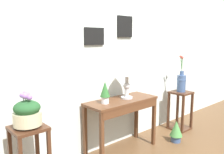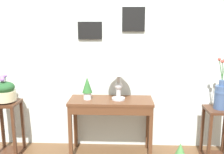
# 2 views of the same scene
# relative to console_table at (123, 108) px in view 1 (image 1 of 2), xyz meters

# --- Properties ---
(back_wall_with_art) EXTENTS (9.00, 0.13, 2.80)m
(back_wall_with_art) POSITION_rel_console_table_xyz_m (0.05, 0.32, 0.77)
(back_wall_with_art) COLOR silver
(back_wall_with_art) RESTS_ON ground
(console_table) EXTENTS (1.06, 0.42, 0.75)m
(console_table) POSITION_rel_console_table_xyz_m (0.00, 0.00, 0.00)
(console_table) COLOR #56331E
(console_table) RESTS_ON ground
(table_lamp) EXTENTS (0.31, 0.31, 0.57)m
(table_lamp) POSITION_rel_console_table_xyz_m (0.10, 0.02, 0.54)
(table_lamp) COLOR #B7B7BC
(table_lamp) RESTS_ON console_table
(potted_plant_on_console) EXTENTS (0.13, 0.13, 0.29)m
(potted_plant_on_console) POSITION_rel_console_table_xyz_m (-0.30, 0.02, 0.27)
(potted_plant_on_console) COLOR silver
(potted_plant_on_console) RESTS_ON console_table
(planter_bowl_wide_left) EXTENTS (0.27, 0.27, 0.36)m
(planter_bowl_wide_left) POSITION_rel_console_table_xyz_m (-1.34, -0.04, 0.23)
(planter_bowl_wide_left) COLOR beige
(planter_bowl_wide_left) RESTS_ON pedestal_stand_left
(pedestal_stand_right) EXTENTS (0.33, 0.33, 0.67)m
(pedestal_stand_right) POSITION_rel_console_table_xyz_m (1.34, -0.06, -0.30)
(pedestal_stand_right) COLOR #472819
(pedestal_stand_right) RESTS_ON ground
(flower_vase_tall_right) EXTENTS (0.16, 0.16, 0.63)m
(flower_vase_tall_right) POSITION_rel_console_table_xyz_m (1.34, -0.06, 0.22)
(flower_vase_tall_right) COLOR #3D5684
(flower_vase_tall_right) RESTS_ON pedestal_stand_right
(potted_plant_floor) EXTENTS (0.19, 0.19, 0.34)m
(potted_plant_floor) POSITION_rel_console_table_xyz_m (0.83, -0.33, -0.45)
(potted_plant_floor) COLOR #3D5684
(potted_plant_floor) RESTS_ON ground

